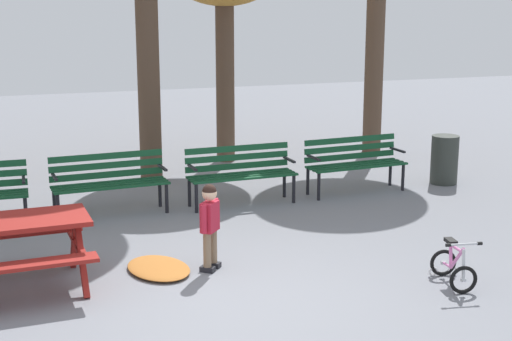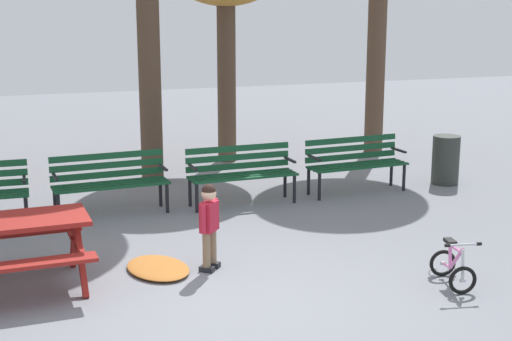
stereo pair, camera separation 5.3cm
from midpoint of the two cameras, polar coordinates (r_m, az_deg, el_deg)
name	(u,v)px [view 2 (the right image)]	position (r m, az deg, el deg)	size (l,w,h in m)	color
ground	(231,304)	(7.57, -1.72, -10.13)	(36.00, 36.00, 0.00)	slate
park_bench_left	(110,178)	(10.68, -10.91, -0.60)	(1.62, 0.54, 0.85)	#144728
park_bench_right	(241,170)	(11.02, -1.02, 0.06)	(1.61, 0.49, 0.85)	#144728
park_bench_far_right	(355,160)	(11.80, 7.65, 0.80)	(1.63, 0.56, 0.85)	#144728
child_standing	(209,220)	(8.32, -3.39, -3.80)	(0.28, 0.30, 0.98)	#7F664C
kids_bicycle	(452,267)	(8.25, 14.87, -7.08)	(0.45, 0.61, 0.54)	black
leaf_pile	(158,268)	(8.50, -7.28, -7.33)	(0.91, 0.64, 0.07)	#B26B2D
trash_bin	(446,160)	(12.63, 14.32, 0.79)	(0.44, 0.44, 0.80)	#2D332D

